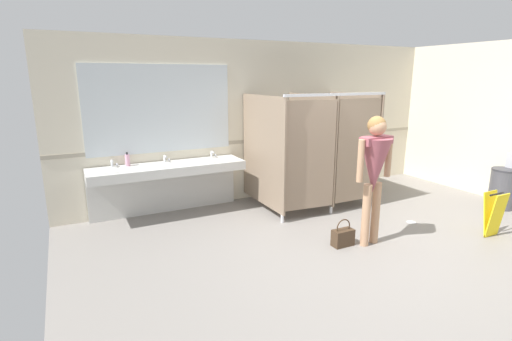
% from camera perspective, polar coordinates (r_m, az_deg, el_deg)
% --- Properties ---
extents(ground_plane, '(7.52, 5.63, 0.10)m').
position_cam_1_polar(ground_plane, '(5.46, 15.51, -10.81)').
color(ground_plane, gray).
extents(wall_back, '(7.52, 0.12, 2.78)m').
position_cam_1_polar(wall_back, '(7.12, 2.24, 7.42)').
color(wall_back, beige).
rests_on(wall_back, ground_plane).
extents(wall_back_tile_band, '(7.52, 0.01, 0.06)m').
position_cam_1_polar(wall_back_tile_band, '(7.11, 2.46, 4.64)').
color(wall_back_tile_band, '#9E937F').
rests_on(wall_back_tile_band, wall_back).
extents(vanity_counter, '(2.39, 0.60, 0.96)m').
position_cam_1_polar(vanity_counter, '(6.26, -12.98, -0.91)').
color(vanity_counter, silver).
rests_on(vanity_counter, ground_plane).
extents(mirror_panel, '(2.29, 0.02, 1.37)m').
position_cam_1_polar(mirror_panel, '(6.30, -13.98, 8.83)').
color(mirror_panel, silver).
rests_on(mirror_panel, wall_back).
extents(bathroom_stalls, '(1.90, 1.43, 1.93)m').
position_cam_1_polar(bathroom_stalls, '(6.54, 8.98, 3.34)').
color(bathroom_stalls, '#84705B').
rests_on(bathroom_stalls, ground_plane).
extents(trash_bin, '(0.42, 0.42, 0.68)m').
position_cam_1_polar(trash_bin, '(7.70, 32.70, -2.25)').
color(trash_bin, '#47474C').
rests_on(trash_bin, ground_plane).
extents(person_standing, '(0.59, 0.43, 1.70)m').
position_cam_1_polar(person_standing, '(5.12, 17.13, 0.81)').
color(person_standing, tan).
rests_on(person_standing, ground_plane).
extents(handbag, '(0.29, 0.15, 0.37)m').
position_cam_1_polar(handbag, '(5.26, 12.74, -9.56)').
color(handbag, '#3F2D1E').
rests_on(handbag, ground_plane).
extents(soap_dispenser, '(0.07, 0.07, 0.21)m').
position_cam_1_polar(soap_dispenser, '(6.18, -18.49, 1.49)').
color(soap_dispenser, '#D899B2').
rests_on(soap_dispenser, vanity_counter).
extents(wet_floor_sign, '(0.28, 0.19, 0.63)m').
position_cam_1_polar(wet_floor_sign, '(6.28, 31.73, -5.49)').
color(wet_floor_sign, yellow).
rests_on(wet_floor_sign, ground_plane).
extents(floor_drain_cover, '(0.14, 0.14, 0.01)m').
position_cam_1_polar(floor_drain_cover, '(6.41, 21.98, -7.09)').
color(floor_drain_cover, '#B7BABF').
rests_on(floor_drain_cover, ground_plane).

